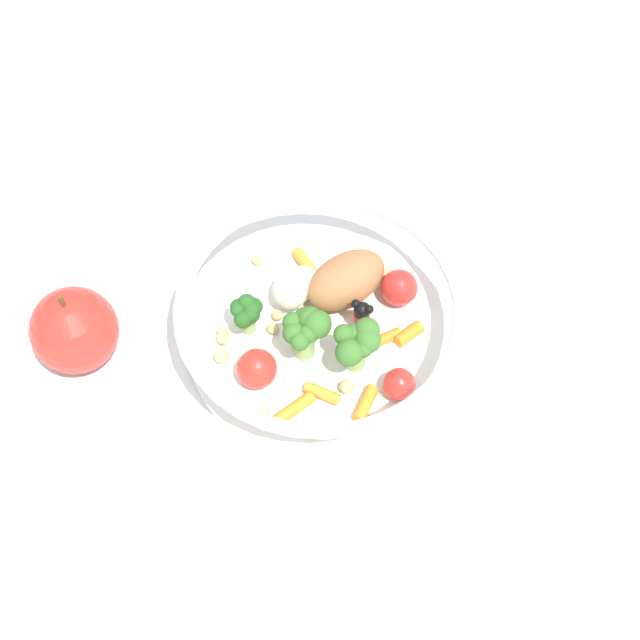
# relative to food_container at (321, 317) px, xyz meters

# --- Properties ---
(ground_plane) EXTENTS (2.40, 2.40, 0.00)m
(ground_plane) POSITION_rel_food_container_xyz_m (-0.02, -0.01, -0.03)
(ground_plane) COLOR white
(food_container) EXTENTS (0.23, 0.23, 0.06)m
(food_container) POSITION_rel_food_container_xyz_m (0.00, 0.00, 0.00)
(food_container) COLOR white
(food_container) RESTS_ON ground_plane
(loose_apple) EXTENTS (0.07, 0.07, 0.08)m
(loose_apple) POSITION_rel_food_container_xyz_m (-0.15, 0.13, 0.00)
(loose_apple) COLOR red
(loose_apple) RESTS_ON ground_plane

